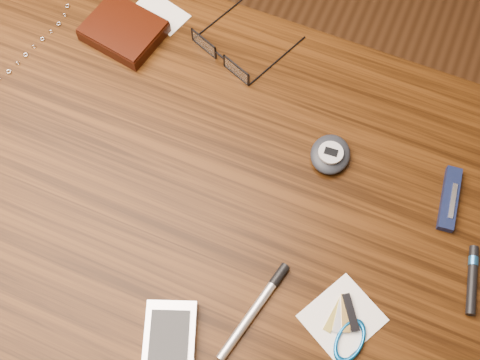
{
  "coord_description": "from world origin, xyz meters",
  "views": [
    {
      "loc": [
        0.22,
        -0.3,
        1.56
      ],
      "look_at": [
        0.08,
        0.04,
        0.76
      ],
      "focal_mm": 45.0,
      "sensor_mm": 36.0,
      "label": 1
    }
  ],
  "objects_px": {
    "notepad_keys": "(346,329)",
    "pocket_knife": "(450,199)",
    "pda_phone": "(169,349)",
    "wallet_and_card": "(125,30)",
    "eyeglasses": "(224,54)",
    "pedometer": "(330,154)",
    "silver_pen": "(259,303)",
    "desk": "(186,211)"
  },
  "relations": [
    {
      "from": "desk",
      "to": "pocket_knife",
      "type": "bearing_deg",
      "value": 19.54
    },
    {
      "from": "desk",
      "to": "notepad_keys",
      "type": "distance_m",
      "value": 0.33
    },
    {
      "from": "wallet_and_card",
      "to": "pocket_knife",
      "type": "relative_size",
      "value": 1.6
    },
    {
      "from": "wallet_and_card",
      "to": "eyeglasses",
      "type": "xyz_separation_m",
      "value": [
        0.17,
        0.02,
        0.0
      ]
    },
    {
      "from": "pda_phone",
      "to": "pocket_knife",
      "type": "height_order",
      "value": "pda_phone"
    },
    {
      "from": "pocket_knife",
      "to": "silver_pen",
      "type": "xyz_separation_m",
      "value": [
        -0.2,
        -0.25,
        -0.0
      ]
    },
    {
      "from": "wallet_and_card",
      "to": "pda_phone",
      "type": "bearing_deg",
      "value": -56.21
    },
    {
      "from": "wallet_and_card",
      "to": "silver_pen",
      "type": "bearing_deg",
      "value": -41.54
    },
    {
      "from": "wallet_and_card",
      "to": "notepad_keys",
      "type": "bearing_deg",
      "value": -32.8
    },
    {
      "from": "silver_pen",
      "to": "eyeglasses",
      "type": "bearing_deg",
      "value": 120.3
    },
    {
      "from": "notepad_keys",
      "to": "pocket_knife",
      "type": "relative_size",
      "value": 1.19
    },
    {
      "from": "eyeglasses",
      "to": "silver_pen",
      "type": "bearing_deg",
      "value": -59.7
    },
    {
      "from": "silver_pen",
      "to": "pedometer",
      "type": "bearing_deg",
      "value": 86.82
    },
    {
      "from": "notepad_keys",
      "to": "silver_pen",
      "type": "xyz_separation_m",
      "value": [
        -0.12,
        -0.01,
        0.0
      ]
    },
    {
      "from": "eyeglasses",
      "to": "pocket_knife",
      "type": "height_order",
      "value": "eyeglasses"
    },
    {
      "from": "wallet_and_card",
      "to": "pda_phone",
      "type": "height_order",
      "value": "wallet_and_card"
    },
    {
      "from": "desk",
      "to": "wallet_and_card",
      "type": "bearing_deg",
      "value": 133.23
    },
    {
      "from": "notepad_keys",
      "to": "pocket_knife",
      "type": "distance_m",
      "value": 0.25
    },
    {
      "from": "eyeglasses",
      "to": "wallet_and_card",
      "type": "bearing_deg",
      "value": -173.8
    },
    {
      "from": "notepad_keys",
      "to": "silver_pen",
      "type": "relative_size",
      "value": 0.79
    },
    {
      "from": "pda_phone",
      "to": "pocket_knife",
      "type": "bearing_deg",
      "value": 51.16
    },
    {
      "from": "notepad_keys",
      "to": "eyeglasses",
      "type": "bearing_deg",
      "value": 133.88
    },
    {
      "from": "wallet_and_card",
      "to": "pda_phone",
      "type": "xyz_separation_m",
      "value": [
        0.29,
        -0.44,
        -0.0
      ]
    },
    {
      "from": "eyeglasses",
      "to": "silver_pen",
      "type": "distance_m",
      "value": 0.41
    },
    {
      "from": "notepad_keys",
      "to": "pedometer",
      "type": "bearing_deg",
      "value": 114.28
    },
    {
      "from": "pocket_knife",
      "to": "desk",
      "type": "bearing_deg",
      "value": -160.46
    },
    {
      "from": "desk",
      "to": "wallet_and_card",
      "type": "distance_m",
      "value": 0.32
    },
    {
      "from": "eyeglasses",
      "to": "desk",
      "type": "bearing_deg",
      "value": -82.3
    },
    {
      "from": "eyeglasses",
      "to": "pedometer",
      "type": "bearing_deg",
      "value": -25.35
    },
    {
      "from": "pocket_knife",
      "to": "silver_pen",
      "type": "distance_m",
      "value": 0.32
    },
    {
      "from": "pocket_knife",
      "to": "silver_pen",
      "type": "bearing_deg",
      "value": -128.3
    },
    {
      "from": "pda_phone",
      "to": "pocket_knife",
      "type": "distance_m",
      "value": 0.45
    },
    {
      "from": "wallet_and_card",
      "to": "notepad_keys",
      "type": "relative_size",
      "value": 1.34
    },
    {
      "from": "pda_phone",
      "to": "pedometer",
      "type": "relative_size",
      "value": 1.94
    },
    {
      "from": "notepad_keys",
      "to": "pocket_knife",
      "type": "height_order",
      "value": "pocket_knife"
    },
    {
      "from": "pda_phone",
      "to": "pedometer",
      "type": "height_order",
      "value": "pedometer"
    },
    {
      "from": "pda_phone",
      "to": "silver_pen",
      "type": "bearing_deg",
      "value": 49.87
    },
    {
      "from": "eyeglasses",
      "to": "notepad_keys",
      "type": "height_order",
      "value": "eyeglasses"
    },
    {
      "from": "wallet_and_card",
      "to": "pocket_knife",
      "type": "xyz_separation_m",
      "value": [
        0.57,
        -0.08,
        -0.01
      ]
    },
    {
      "from": "pda_phone",
      "to": "pocket_knife",
      "type": "relative_size",
      "value": 1.37
    },
    {
      "from": "wallet_and_card",
      "to": "silver_pen",
      "type": "xyz_separation_m",
      "value": [
        0.38,
        -0.33,
        -0.01
      ]
    },
    {
      "from": "eyeglasses",
      "to": "notepad_keys",
      "type": "relative_size",
      "value": 1.43
    }
  ]
}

